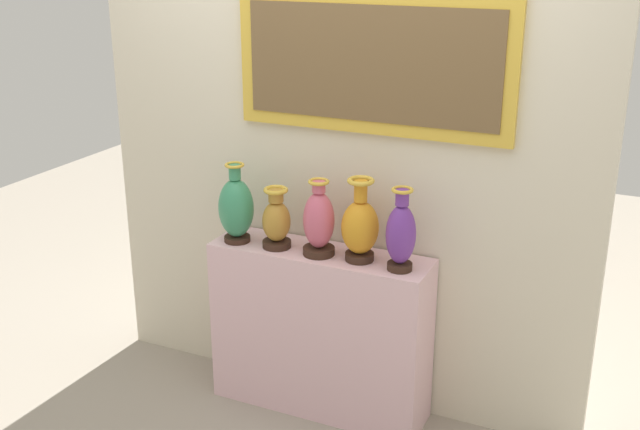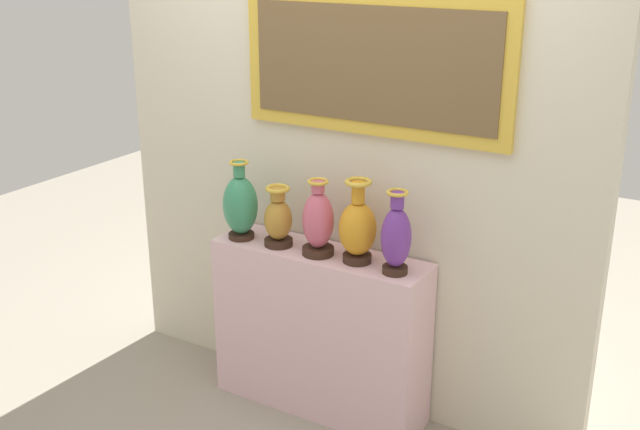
{
  "view_description": "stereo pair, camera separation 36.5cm",
  "coord_description": "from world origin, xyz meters",
  "px_view_note": "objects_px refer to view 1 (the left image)",
  "views": [
    {
      "loc": [
        1.44,
        -3.12,
        2.27
      ],
      "look_at": [
        0.0,
        0.0,
        1.03
      ],
      "focal_mm": 43.99,
      "sensor_mm": 36.0,
      "label": 1
    },
    {
      "loc": [
        1.76,
        -2.95,
        2.27
      ],
      "look_at": [
        0.0,
        0.0,
        1.03
      ],
      "focal_mm": 43.99,
      "sensor_mm": 36.0,
      "label": 2
    }
  ],
  "objects_px": {
    "vase_jade": "(236,208)",
    "vase_rose": "(319,222)",
    "vase_amber": "(360,226)",
    "vase_violet": "(401,234)",
    "vase_ochre": "(276,221)"
  },
  "relations": [
    {
      "from": "vase_jade",
      "to": "vase_rose",
      "type": "bearing_deg",
      "value": 1.98
    },
    {
      "from": "vase_amber",
      "to": "vase_violet",
      "type": "xyz_separation_m",
      "value": [
        0.2,
        -0.03,
        0.0
      ]
    },
    {
      "from": "vase_rose",
      "to": "vase_violet",
      "type": "bearing_deg",
      "value": -1.35
    },
    {
      "from": "vase_ochre",
      "to": "vase_violet",
      "type": "xyz_separation_m",
      "value": [
        0.63,
        -0.01,
        0.04
      ]
    },
    {
      "from": "vase_jade",
      "to": "vase_rose",
      "type": "relative_size",
      "value": 1.08
    },
    {
      "from": "vase_violet",
      "to": "vase_ochre",
      "type": "bearing_deg",
      "value": 179.22
    },
    {
      "from": "vase_ochre",
      "to": "vase_amber",
      "type": "distance_m",
      "value": 0.42
    },
    {
      "from": "vase_jade",
      "to": "vase_amber",
      "type": "height_order",
      "value": "same"
    },
    {
      "from": "vase_ochre",
      "to": "vase_violet",
      "type": "bearing_deg",
      "value": -0.78
    },
    {
      "from": "vase_jade",
      "to": "vase_rose",
      "type": "xyz_separation_m",
      "value": [
        0.43,
        0.02,
        -0.01
      ]
    },
    {
      "from": "vase_rose",
      "to": "vase_amber",
      "type": "xyz_separation_m",
      "value": [
        0.2,
        0.02,
        0.0
      ]
    },
    {
      "from": "vase_amber",
      "to": "vase_violet",
      "type": "height_order",
      "value": "vase_amber"
    },
    {
      "from": "vase_rose",
      "to": "vase_ochre",
      "type": "bearing_deg",
      "value": -179.75
    },
    {
      "from": "vase_amber",
      "to": "vase_rose",
      "type": "bearing_deg",
      "value": -175.38
    },
    {
      "from": "vase_ochre",
      "to": "vase_amber",
      "type": "bearing_deg",
      "value": 2.32
    }
  ]
}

